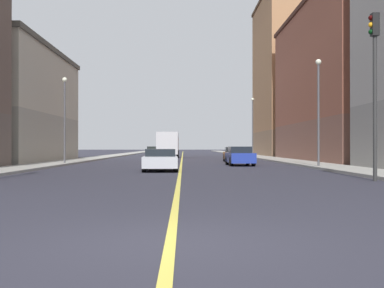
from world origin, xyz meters
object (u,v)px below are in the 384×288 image
box_truck (168,144)px  car_orange (234,155)px  traffic_light_left_near (375,74)px  building_left_mid (353,83)px  street_lamp_left_near (318,101)px  street_lamp_right_near (65,110)px  car_blue (240,156)px  street_lamp_left_far (253,121)px  building_left_far (297,77)px  car_silver (160,160)px  car_yellow (153,151)px

box_truck → car_orange: bearing=-66.6°
box_truck → traffic_light_left_near: bearing=-76.4°
building_left_mid → street_lamp_left_near: building_left_mid is taller
building_left_mid → street_lamp_left_near: 15.92m
street_lamp_right_near → car_blue: 13.54m
traffic_light_left_near → street_lamp_right_near: bearing=133.6°
traffic_light_left_near → street_lamp_right_near: size_ratio=1.03×
building_left_mid → street_lamp_left_far: bearing=115.2°
car_orange → street_lamp_left_near: bearing=-72.3°
building_left_far → car_silver: bearing=-113.3°
car_silver → building_left_mid: bearing=45.4°
car_blue → box_truck: box_truck is taller
building_left_far → car_yellow: 24.35m
street_lamp_right_near → car_blue: bearing=-7.3°
box_truck → car_silver: bearing=-88.9°
building_left_far → street_lamp_left_far: (-7.19, -7.11, -6.47)m
building_left_far → street_lamp_right_near: 39.76m
car_yellow → building_left_far: bearing=-21.3°
car_yellow → building_left_mid: bearing=-55.9°
building_left_far → traffic_light_left_near: building_left_far is taller
building_left_far → car_yellow: (-20.53, 8.02, -10.34)m
building_left_mid → car_silver: bearing=-134.6°
street_lamp_left_far → building_left_far: bearing=44.7°
street_lamp_right_near → box_truck: street_lamp_right_near is taller
street_lamp_left_far → car_blue: 25.63m
car_orange → box_truck: 16.12m
building_left_far → box_truck: (-17.65, -8.74, -9.38)m
street_lamp_right_near → car_orange: (13.45, 6.88, -3.45)m
car_yellow → car_silver: (3.47, -47.66, -0.06)m
car_orange → box_truck: (-6.40, 14.76, 0.99)m
street_lamp_right_near → car_blue: (13.00, -1.66, -3.43)m
car_silver → car_yellow: bearing=94.2°
car_yellow → car_orange: car_yellow is taller
building_left_mid → building_left_far: size_ratio=1.09×
car_orange → box_truck: bearing=113.4°
traffic_light_left_near → building_left_mid: bearing=72.1°
street_lamp_left_near → box_truck: 29.55m
building_left_mid → car_yellow: (-20.53, 30.38, -6.59)m
traffic_light_left_near → car_yellow: size_ratio=1.46×
traffic_light_left_near → street_lamp_right_near: (-16.50, 17.35, -0.16)m
building_left_mid → street_lamp_left_far: (-7.19, 15.25, -2.72)m
street_lamp_right_near → car_yellow: size_ratio=1.41×
traffic_light_left_near → street_lamp_left_far: (1.02, 40.62, 0.29)m
car_yellow → car_silver: bearing=-85.8°
street_lamp_left_far → car_silver: size_ratio=1.68×
street_lamp_left_far → car_blue: (-4.52, -24.93, -3.88)m
street_lamp_right_near → car_silver: size_ratio=1.49×
street_lamp_left_near → street_lamp_left_far: (-0.00, 29.14, 0.26)m
traffic_light_left_near → car_silver: traffic_light_left_near is taller
car_blue → building_left_mid: bearing=39.6°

